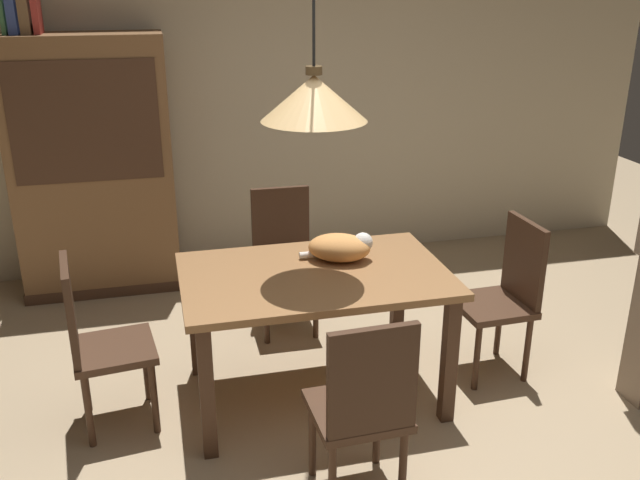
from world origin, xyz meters
TOP-DOWN VIEW (x-y plane):
  - ground at (0.00, 0.00)m, footprint 10.00×10.00m
  - back_wall at (0.00, 2.65)m, footprint 6.40×0.10m
  - dining_table at (-0.13, 0.53)m, footprint 1.40×0.90m
  - chair_far_back at (-0.13, 1.41)m, footprint 0.41×0.41m
  - chair_left_side at (-1.26, 0.52)m, footprint 0.44×0.44m
  - chair_right_side at (1.00, 0.53)m, footprint 0.41×0.41m
  - chair_near_front at (-0.13, -0.35)m, footprint 0.41×0.41m
  - cat_sleeping at (0.05, 0.66)m, footprint 0.41×0.33m
  - pendant_lamp at (-0.13, 0.53)m, footprint 0.52×0.52m
  - hutch_bookcase at (-1.33, 2.32)m, footprint 1.12×0.45m
  - book_green_slim at (-1.76, 2.32)m, footprint 0.03×0.20m
  - book_blue_wide at (-1.71, 2.32)m, footprint 0.06×0.24m
  - book_brown_thick at (-1.63, 2.32)m, footprint 0.06×0.24m
  - book_red_tall at (-1.56, 2.32)m, footprint 0.04×0.22m

SIDE VIEW (x-z plane):
  - ground at x=0.00m, z-range 0.00..0.00m
  - chair_far_back at x=-0.13m, z-range 0.05..0.98m
  - chair_left_side at x=-1.26m, z-range 0.05..0.98m
  - chair_right_side at x=1.00m, z-range 0.05..0.98m
  - chair_near_front at x=-0.13m, z-range 0.05..0.98m
  - dining_table at x=-0.13m, z-range 0.27..1.02m
  - cat_sleeping at x=0.05m, z-range 0.75..0.90m
  - hutch_bookcase at x=-1.33m, z-range -0.04..1.81m
  - back_wall at x=0.00m, z-range 0.00..2.90m
  - pendant_lamp at x=-0.13m, z-range 1.01..2.31m
  - book_brown_thick at x=-1.63m, z-range 1.85..2.07m
  - book_blue_wide at x=-1.71m, z-range 1.85..2.09m
  - book_green_slim at x=-1.76m, z-range 1.85..2.11m
  - book_red_tall at x=-1.56m, z-range 1.85..2.13m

